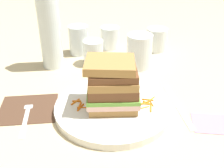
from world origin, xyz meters
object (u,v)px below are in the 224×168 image
sandwich (112,84)px  juice_glass (139,53)px  empty_tumbler_3 (79,40)px  water_bottle (49,24)px  empty_tumbler_1 (110,38)px  main_plate (113,108)px  empty_tumbler_2 (93,52)px  napkin_pink (213,124)px  empty_tumbler_0 (157,39)px  napkin_dark (28,109)px  fork (27,113)px  knife (179,107)px

sandwich → juice_glass: size_ratio=1.17×
empty_tumbler_3 → sandwich: bearing=-74.7°
water_bottle → empty_tumbler_1: bearing=36.3°
sandwich → empty_tumbler_3: 0.36m
main_plate → water_bottle: 0.33m
empty_tumbler_1 → empty_tumbler_2: 0.14m
juice_glass → napkin_pink: (0.13, -0.30, -0.04)m
water_bottle → empty_tumbler_0: water_bottle is taller
water_bottle → empty_tumbler_3: 0.15m
empty_tumbler_2 → napkin_dark: bearing=-122.9°
empty_tumbler_2 → empty_tumbler_0: bearing=24.0°
sandwich → empty_tumbler_0: bearing=64.2°
fork → napkin_dark: bearing=93.9°
main_plate → juice_glass: bearing=68.0°
knife → empty_tumbler_0: empty_tumbler_0 is taller
empty_tumbler_2 → empty_tumbler_3: (-0.05, 0.08, 0.01)m
sandwich → napkin_dark: size_ratio=0.89×
fork → juice_glass: (0.30, 0.24, 0.04)m
main_plate → empty_tumbler_1: (0.01, 0.39, 0.03)m
sandwich → napkin_dark: sandwich is taller
knife → water_bottle: size_ratio=0.66×
napkin_dark → empty_tumbler_0: empty_tumbler_0 is taller
empty_tumbler_2 → empty_tumbler_1: bearing=64.9°
juice_glass → empty_tumbler_0: bearing=58.2°
fork → water_bottle: (0.03, 0.26, 0.13)m
napkin_dark → empty_tumbler_3: (0.11, 0.33, 0.05)m
napkin_pink → empty_tumbler_0: bearing=96.6°
fork → juice_glass: 0.39m
fork → napkin_pink: 0.43m
water_bottle → empty_tumbler_2: water_bottle is taller
empty_tumbler_3 → juice_glass: bearing=-30.7°
water_bottle → empty_tumbler_1: 0.25m
fork → napkin_pink: (0.43, -0.06, -0.00)m
juice_glass → empty_tumbler_3: juice_glass is taller
sandwich → knife: (0.16, 0.01, -0.07)m
napkin_dark → empty_tumbler_0: size_ratio=1.75×
sandwich → water_bottle: bearing=124.1°
napkin_dark → empty_tumbler_1: empty_tumbler_1 is taller
sandwich → water_bottle: 0.31m
fork → napkin_pink: fork is taller
knife → napkin_pink: bearing=-48.9°
sandwich → water_bottle: water_bottle is taller
main_plate → napkin_pink: 0.23m
napkin_dark → knife: same height
main_plate → fork: (-0.20, -0.00, -0.00)m
sandwich → empty_tumbler_2: (-0.05, 0.27, -0.04)m
knife → juice_glass: size_ratio=1.92×
napkin_dark → empty_tumbler_2: (0.16, 0.25, 0.04)m
juice_glass → empty_tumbler_0: size_ratio=1.33×
main_plate → empty_tumbler_1: bearing=88.2°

